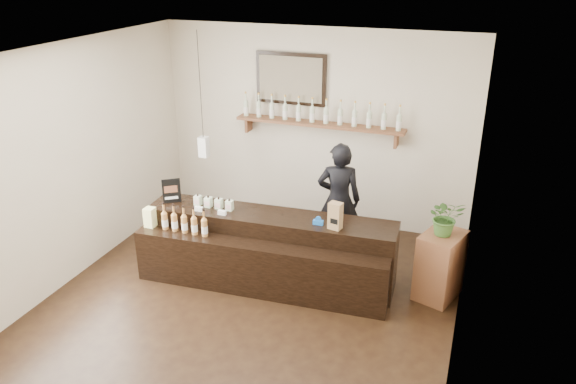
{
  "coord_description": "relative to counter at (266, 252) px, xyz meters",
  "views": [
    {
      "loc": [
        2.26,
        -4.85,
        3.68
      ],
      "look_at": [
        0.25,
        0.7,
        1.16
      ],
      "focal_mm": 35.0,
      "sensor_mm": 36.0,
      "label": 1
    }
  ],
  "objects": [
    {
      "name": "tape_dispenser",
      "position": [
        0.62,
        0.05,
        0.48
      ],
      "size": [
        0.12,
        0.05,
        0.1
      ],
      "color": "blue",
      "rests_on": "counter"
    },
    {
      "name": "ground",
      "position": [
        -0.01,
        -0.59,
        -0.4
      ],
      "size": [
        5.0,
        5.0,
        0.0
      ],
      "primitive_type": "plane",
      "color": "black",
      "rests_on": "ground"
    },
    {
      "name": "paper_bag",
      "position": [
        0.83,
        0.02,
        0.6
      ],
      "size": [
        0.16,
        0.13,
        0.31
      ],
      "color": "olive",
      "rests_on": "counter"
    },
    {
      "name": "side_cabinet",
      "position": [
        1.99,
        0.38,
        0.0
      ],
      "size": [
        0.55,
        0.65,
        0.8
      ],
      "color": "brown",
      "rests_on": "ground"
    },
    {
      "name": "shopkeeper",
      "position": [
        0.62,
        0.96,
        0.47
      ],
      "size": [
        0.71,
        0.54,
        1.73
      ],
      "primitive_type": "imported",
      "rotation": [
        0.0,
        0.0,
        3.36
      ],
      "color": "black",
      "rests_on": "ground"
    },
    {
      "name": "back_wall_decor",
      "position": [
        -0.16,
        1.79,
        1.36
      ],
      "size": [
        2.66,
        0.96,
        1.69
      ],
      "color": "brown",
      "rests_on": "ground"
    },
    {
      "name": "promo_sign",
      "position": [
        -1.26,
        0.03,
        0.6
      ],
      "size": [
        0.19,
        0.15,
        0.31
      ],
      "color": "black",
      "rests_on": "counter"
    },
    {
      "name": "potted_plant",
      "position": [
        1.99,
        0.38,
        0.62
      ],
      "size": [
        0.47,
        0.44,
        0.43
      ],
      "primitive_type": "imported",
      "rotation": [
        0.0,
        0.0,
        0.33
      ],
      "color": "#386227",
      "rests_on": "side_cabinet"
    },
    {
      "name": "counter",
      "position": [
        0.0,
        0.0,
        0.0
      ],
      "size": [
        3.03,
        0.97,
        0.99
      ],
      "color": "black",
      "rests_on": "ground"
    },
    {
      "name": "room_shell",
      "position": [
        -0.01,
        -0.59,
        1.31
      ],
      "size": [
        5.0,
        5.0,
        5.0
      ],
      "color": "beige",
      "rests_on": "ground"
    }
  ]
}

